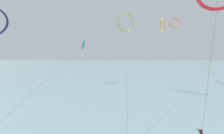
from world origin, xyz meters
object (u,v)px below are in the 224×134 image
(kite_lime, at_px, (125,23))
(kite_amber, at_px, (162,25))
(kite_teal, at_px, (83,45))
(kite_coral, at_px, (174,23))

(kite_lime, bearing_deg, kite_amber, -106.07)
(kite_amber, xyz_separation_m, kite_teal, (-28.59, -4.59, -7.40))
(kite_lime, bearing_deg, kite_teal, 5.47)
(kite_coral, bearing_deg, kite_lime, -159.57)
(kite_teal, xyz_separation_m, kite_lime, (14.27, -7.61, 5.98))
(kite_lime, height_order, kite_coral, kite_lime)
(kite_amber, bearing_deg, kite_coral, -169.74)
(kite_coral, bearing_deg, kite_teal, 179.65)
(kite_teal, xyz_separation_m, kite_coral, (29.95, -3.86, 6.58))
(kite_lime, distance_m, kite_coral, 16.13)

